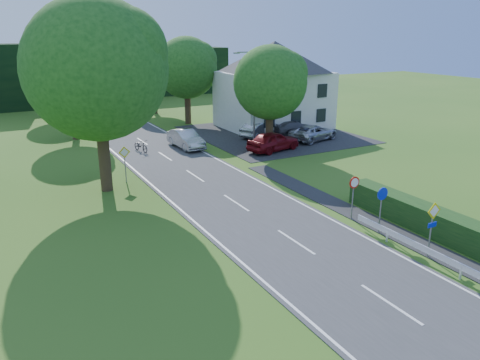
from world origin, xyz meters
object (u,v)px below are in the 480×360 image
parked_car_red (273,141)px  parked_car_silver_a (258,129)px  parked_car_silver_b (314,133)px  parked_car_grey (294,128)px  motorcycle (141,146)px  parasol (259,123)px  streetlight (253,94)px  moving_car (186,139)px

parked_car_red → parked_car_silver_a: (1.68, 5.28, -0.11)m
parked_car_red → parked_car_silver_b: parked_car_red is taller
parked_car_silver_a → parked_car_grey: parked_car_silver_a is taller
parked_car_silver_a → parked_car_grey: bearing=-131.4°
motorcycle → parked_car_silver_b: 15.47m
parked_car_silver_b → parasol: (-2.43, 5.55, 0.16)m
parked_car_silver_a → streetlight: bearing=113.4°
streetlight → parasol: size_ratio=4.21×
moving_car → parasol: size_ratio=2.44×
parked_car_silver_b → parked_car_grey: bearing=-11.4°
parked_car_silver_a → parked_car_grey: (3.50, -0.84, -0.05)m
moving_car → parked_car_red: (5.95, -4.45, 0.05)m
parasol → parked_car_grey: bearing=-49.9°
parked_car_red → parasol: size_ratio=2.53×
moving_car → parked_car_silver_a: bearing=3.3°
moving_car → parked_car_grey: size_ratio=1.03×
parked_car_silver_a → parasol: parasol is taller
parked_car_red → parked_car_silver_a: 5.54m
streetlight → parked_car_silver_b: (5.82, -1.05, -3.73)m
moving_car → parked_car_silver_a: moving_car is taller
streetlight → parked_car_silver_a: streetlight is taller
streetlight → parked_car_silver_b: streetlight is taller
parasol → parked_car_red: bearing=-112.3°
parked_car_silver_a → parked_car_silver_b: bearing=-163.2°
parked_car_red → parked_car_grey: bearing=-62.5°
parked_car_silver_a → parked_car_silver_b: size_ratio=0.86×
parked_car_grey → parked_car_silver_b: parked_car_silver_b is taller
motorcycle → parked_car_silver_a: size_ratio=0.45×
streetlight → parked_car_silver_b: bearing=-10.2°
parked_car_silver_a → moving_car: bearing=68.4°
moving_car → streetlight: bearing=-21.4°
parked_car_silver_a → parasol: bearing=-61.9°
parked_car_red → parked_car_silver_b: 5.58m
parked_car_silver_b → parked_car_silver_a: bearing=29.8°
motorcycle → parasol: bearing=-4.6°
parked_car_red → parked_car_silver_a: size_ratio=1.12×
motorcycle → parked_car_silver_b: parked_car_silver_b is taller
streetlight → motorcycle: size_ratio=4.14×
streetlight → parked_car_grey: streetlight is taller
moving_car → parked_car_silver_a: size_ratio=1.08×
moving_car → parked_car_silver_b: (11.31, -2.88, -0.07)m
motorcycle → streetlight: bearing=-28.6°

